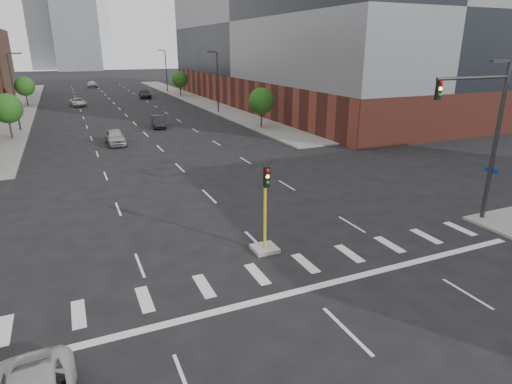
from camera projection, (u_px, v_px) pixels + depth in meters
ground at (383, 366)px, 13.66m from camera, size 400.00×400.00×0.00m
sidewalk_left_far at (21, 107)px, 71.94m from camera, size 5.00×92.00×0.15m
sidewalk_right_far at (194, 99)px, 83.45m from camera, size 5.00×92.00×0.15m
building_right_main at (295, 39)px, 73.38m from camera, size 24.00×70.00×22.00m
tower_mid at (73, 16)px, 179.71m from camera, size 18.00×18.00×44.00m
median_traffic_signal at (265, 233)px, 21.11m from camera, size 1.20×1.20×4.40m
mast_arm_signal at (487, 126)px, 23.18m from camera, size 5.12×0.90×9.07m
streetlight_right_a at (217, 79)px, 64.81m from camera, size 1.60×0.22×9.07m
streetlight_right_b at (166, 69)px, 95.10m from camera, size 1.60×0.22×9.07m
streetlight_left at (14, 89)px, 50.19m from camera, size 1.60×0.22×9.07m
tree_left_near at (7, 108)px, 46.15m from camera, size 3.20×3.20×4.85m
tree_left_far at (25, 86)px, 72.12m from camera, size 3.20×3.20×4.85m
tree_right_near at (261, 101)px, 52.57m from camera, size 3.20×3.20×4.85m
tree_right_far at (180, 80)px, 87.19m from camera, size 3.20×3.20×4.85m
car_near_left at (115, 137)px, 44.60m from camera, size 1.86×4.61×1.57m
car_mid_right at (159, 122)px, 54.03m from camera, size 2.10×4.64×1.48m
car_far_left at (78, 102)px, 73.74m from camera, size 2.84×5.10×1.35m
car_deep_right at (145, 94)px, 85.05m from camera, size 2.80×5.64×1.58m
car_distant at (92, 84)px, 107.77m from camera, size 2.34×4.99×1.65m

